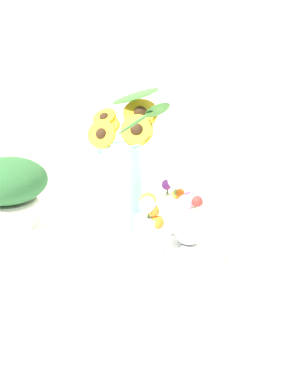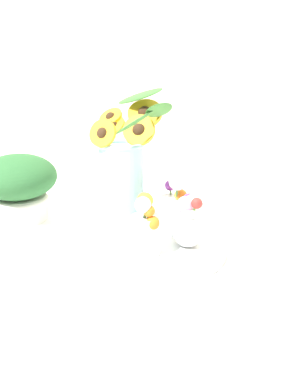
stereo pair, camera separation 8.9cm
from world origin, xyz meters
TOP-DOWN VIEW (x-y plane):
  - ground_plane at (0.00, 0.00)m, footprint 6.00×6.00m
  - serving_tray at (-0.03, 0.04)m, footprint 0.41×0.41m
  - mason_jar_sunflowers at (-0.10, 0.08)m, footprint 0.24×0.22m
  - vase_small_center at (0.00, -0.03)m, footprint 0.07×0.07m
  - vase_bulb_right at (0.08, 0.06)m, footprint 0.07×0.08m
  - vase_small_back at (0.02, 0.12)m, footprint 0.08×0.10m
  - potted_plant at (-0.44, 0.07)m, footprint 0.22×0.22m

SIDE VIEW (x-z plane):
  - ground_plane at x=0.00m, z-range 0.00..0.00m
  - serving_tray at x=-0.03m, z-range 0.00..0.02m
  - vase_bulb_right at x=0.08m, z-range 0.02..0.14m
  - vase_small_center at x=0.00m, z-range 0.01..0.16m
  - vase_small_back at x=0.02m, z-range 0.01..0.17m
  - potted_plant at x=-0.44m, z-range 0.01..0.21m
  - mason_jar_sunflowers at x=-0.10m, z-range -0.02..0.36m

